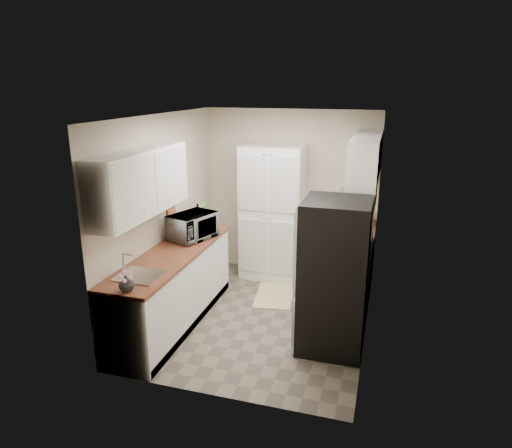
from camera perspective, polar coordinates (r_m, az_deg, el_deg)
name	(u,v)px	position (r m, az deg, el deg)	size (l,w,h in m)	color
ground	(261,317)	(5.93, 0.59, -11.51)	(3.20, 3.20, 0.00)	#665B4C
room_shell	(259,192)	(5.34, 0.42, 3.96)	(2.64, 3.24, 2.52)	beige
pantry_cabinet	(272,213)	(6.78, 2.04, 1.36)	(0.90, 0.55, 2.00)	white
base_cabinet_left	(173,290)	(5.70, -10.32, -8.08)	(0.60, 2.30, 0.88)	white
countertop_left	(171,254)	(5.53, -10.58, -3.76)	(0.63, 2.33, 0.04)	brown
base_cabinet_right	(350,260)	(6.66, 11.70, -4.39)	(0.60, 0.80, 0.88)	white
countertop_right	(352,229)	(6.51, 11.95, -0.62)	(0.63, 0.83, 0.04)	brown
electric_range	(343,279)	(5.91, 10.85, -6.79)	(0.71, 0.78, 1.13)	#B7B7BC
refrigerator	(334,276)	(5.03, 9.72, -6.46)	(0.70, 0.72, 1.70)	#B7B7BC
microwave	(193,226)	(5.92, -7.92, -0.28)	(0.60, 0.41, 0.33)	silver
wine_bottle	(198,217)	(6.33, -7.28, 0.84)	(0.08, 0.08, 0.32)	black
flower_vase	(126,283)	(4.61, -15.90, -7.15)	(0.15, 0.15, 0.16)	silver
cutting_board	(206,215)	(6.44, -6.22, 1.18)	(0.02, 0.26, 0.33)	green
toaster_oven	(359,218)	(6.61, 12.71, 0.73)	(0.28, 0.36, 0.21)	#AAAAAF
fruit_basket	(359,208)	(6.55, 12.74, 2.01)	(0.26, 0.26, 0.11)	#E03200
kitchen_mat	(274,295)	(6.46, 2.31, -8.91)	(0.50, 0.81, 0.01)	beige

